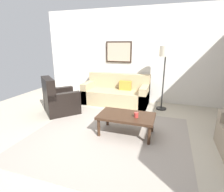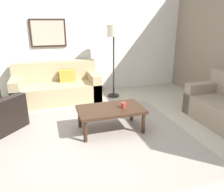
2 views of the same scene
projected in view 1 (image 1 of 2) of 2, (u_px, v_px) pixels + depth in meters
The scene contains 9 objects.
ground_plane at pixel (108, 137), 3.49m from camera, with size 8.00×8.00×0.00m, color #B2A893.
rear_partition at pixel (136, 56), 5.46m from camera, with size 6.00×0.12×2.80m, color silver.
area_rug at pixel (108, 137), 3.49m from camera, with size 3.04×2.75×0.01m, color gray.
couch_main at pixel (117, 93), 5.46m from camera, with size 1.94×0.90×0.88m.
armchair_leather at pixel (59, 101), 4.65m from camera, with size 1.13×1.13×0.95m.
coffee_table at pixel (126, 117), 3.52m from camera, with size 1.10×0.64×0.41m.
cup at pixel (136, 115), 3.38m from camera, with size 0.08×0.08×0.10m, color #B2332D.
lamp_standing at pixel (165, 58), 4.58m from camera, with size 0.32×0.32×1.71m.
framed_artwork at pixel (119, 52), 5.51m from camera, with size 0.82×0.04×0.64m.
Camera 1 is at (1.06, -2.94, 1.76)m, focal length 28.41 mm.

